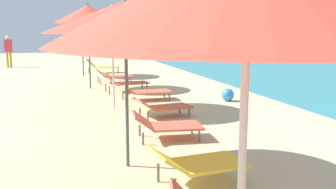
{
  "coord_description": "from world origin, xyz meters",
  "views": [
    {
      "loc": [
        -0.99,
        5.54,
        2.11
      ],
      "look_at": [
        0.45,
        10.47,
        1.23
      ],
      "focal_mm": 42.31,
      "sensor_mm": 36.0,
      "label": 1
    }
  ],
  "objects_px": {
    "lounger_fifth_inland": "(163,106)",
    "person_walking_mid": "(8,48)",
    "lounger_sixth_shoreside": "(113,75)",
    "lounger_sixth_inland": "(125,82)",
    "umbrella_fourth": "(125,17)",
    "lounger_fourth_inland": "(197,163)",
    "lounger_farthest_shoreside": "(102,66)",
    "umbrella_fifth": "(112,19)",
    "umbrella_farthest": "(82,19)",
    "beach_ball": "(228,95)",
    "umbrella_sixth": "(88,14)",
    "lounger_fourth_shoreside": "(166,125)",
    "lounger_fifth_shoreside": "(144,90)"
  },
  "relations": [
    {
      "from": "lounger_fifth_shoreside",
      "to": "umbrella_farthest",
      "type": "bearing_deg",
      "value": 102.01
    },
    {
      "from": "umbrella_fifth",
      "to": "person_walking_mid",
      "type": "distance_m",
      "value": 13.03
    },
    {
      "from": "lounger_fourth_shoreside",
      "to": "lounger_fifth_shoreside",
      "type": "bearing_deg",
      "value": 89.42
    },
    {
      "from": "umbrella_farthest",
      "to": "lounger_farthest_shoreside",
      "type": "distance_m",
      "value": 2.51
    },
    {
      "from": "lounger_fourth_shoreside",
      "to": "lounger_farthest_shoreside",
      "type": "relative_size",
      "value": 0.85
    },
    {
      "from": "umbrella_sixth",
      "to": "lounger_farthest_shoreside",
      "type": "bearing_deg",
      "value": 78.0
    },
    {
      "from": "umbrella_fifth",
      "to": "lounger_sixth_inland",
      "type": "bearing_deg",
      "value": 74.23
    },
    {
      "from": "umbrella_sixth",
      "to": "umbrella_farthest",
      "type": "xyz_separation_m",
      "value": [
        0.06,
        3.8,
        -0.09
      ]
    },
    {
      "from": "umbrella_sixth",
      "to": "umbrella_fourth",
      "type": "bearing_deg",
      "value": -91.34
    },
    {
      "from": "umbrella_farthest",
      "to": "beach_ball",
      "type": "relative_size",
      "value": 7.41
    },
    {
      "from": "person_walking_mid",
      "to": "beach_ball",
      "type": "xyz_separation_m",
      "value": [
        7.0,
        -12.12,
        -0.84
      ]
    },
    {
      "from": "lounger_sixth_inland",
      "to": "lounger_fifth_shoreside",
      "type": "bearing_deg",
      "value": -86.35
    },
    {
      "from": "lounger_fourth_shoreside",
      "to": "umbrella_fifth",
      "type": "distance_m",
      "value": 3.63
    },
    {
      "from": "lounger_sixth_shoreside",
      "to": "lounger_sixth_inland",
      "type": "height_order",
      "value": "lounger_sixth_inland"
    },
    {
      "from": "lounger_sixth_inland",
      "to": "umbrella_farthest",
      "type": "distance_m",
      "value": 5.39
    },
    {
      "from": "lounger_fifth_shoreside",
      "to": "umbrella_farthest",
      "type": "relative_size",
      "value": 0.55
    },
    {
      "from": "umbrella_fourth",
      "to": "umbrella_fifth",
      "type": "height_order",
      "value": "umbrella_fifth"
    },
    {
      "from": "umbrella_fifth",
      "to": "lounger_sixth_shoreside",
      "type": "height_order",
      "value": "umbrella_fifth"
    },
    {
      "from": "lounger_sixth_shoreside",
      "to": "beach_ball",
      "type": "bearing_deg",
      "value": -63.89
    },
    {
      "from": "lounger_farthest_shoreside",
      "to": "lounger_sixth_inland",
      "type": "bearing_deg",
      "value": -81.9
    },
    {
      "from": "lounger_farthest_shoreside",
      "to": "lounger_fifth_inland",
      "type": "bearing_deg",
      "value": -80.87
    },
    {
      "from": "lounger_fifth_shoreside",
      "to": "person_walking_mid",
      "type": "bearing_deg",
      "value": 113.88
    },
    {
      "from": "lounger_fourth_shoreside",
      "to": "beach_ball",
      "type": "relative_size",
      "value": 3.74
    },
    {
      "from": "umbrella_fourth",
      "to": "lounger_fourth_shoreside",
      "type": "distance_m",
      "value": 2.54
    },
    {
      "from": "lounger_fifth_inland",
      "to": "person_walking_mid",
      "type": "relative_size",
      "value": 0.84
    },
    {
      "from": "lounger_fourth_shoreside",
      "to": "lounger_sixth_shoreside",
      "type": "xyz_separation_m",
      "value": [
        0.19,
        8.03,
        0.0
      ]
    },
    {
      "from": "lounger_fourth_shoreside",
      "to": "lounger_farthest_shoreside",
      "type": "distance_m",
      "value": 11.52
    },
    {
      "from": "umbrella_fourth",
      "to": "lounger_fourth_inland",
      "type": "height_order",
      "value": "umbrella_fourth"
    },
    {
      "from": "lounger_fourth_shoreside",
      "to": "lounger_fifth_shoreside",
      "type": "distance_m",
      "value": 4.13
    },
    {
      "from": "lounger_fourth_inland",
      "to": "lounger_fifth_shoreside",
      "type": "xyz_separation_m",
      "value": [
        0.73,
        6.35,
        -0.02
      ]
    },
    {
      "from": "lounger_fourth_shoreside",
      "to": "lounger_fourth_inland",
      "type": "relative_size",
      "value": 1.04
    },
    {
      "from": "lounger_fourth_shoreside",
      "to": "lounger_sixth_inland",
      "type": "bearing_deg",
      "value": 94.13
    },
    {
      "from": "lounger_farthest_shoreside",
      "to": "person_walking_mid",
      "type": "relative_size",
      "value": 0.96
    },
    {
      "from": "umbrella_farthest",
      "to": "lounger_fifth_inland",
      "type": "bearing_deg",
      "value": -82.49
    },
    {
      "from": "lounger_fourth_shoreside",
      "to": "lounger_sixth_inland",
      "type": "height_order",
      "value": "lounger_sixth_inland"
    },
    {
      "from": "umbrella_farthest",
      "to": "lounger_farthest_shoreside",
      "type": "relative_size",
      "value": 1.68
    },
    {
      "from": "umbrella_farthest",
      "to": "lounger_farthest_shoreside",
      "type": "xyz_separation_m",
      "value": [
        0.95,
        0.92,
        -2.13
      ]
    },
    {
      "from": "umbrella_farthest",
      "to": "person_walking_mid",
      "type": "relative_size",
      "value": 1.62
    },
    {
      "from": "lounger_sixth_inland",
      "to": "lounger_farthest_shoreside",
      "type": "relative_size",
      "value": 0.93
    },
    {
      "from": "lounger_sixth_inland",
      "to": "lounger_fourth_inland",
      "type": "bearing_deg",
      "value": -99.0
    },
    {
      "from": "lounger_sixth_inland",
      "to": "umbrella_farthest",
      "type": "xyz_separation_m",
      "value": [
        -0.97,
        4.86,
        2.12
      ]
    },
    {
      "from": "lounger_sixth_shoreside",
      "to": "beach_ball",
      "type": "distance_m",
      "value": 5.41
    },
    {
      "from": "lounger_farthest_shoreside",
      "to": "lounger_fourth_shoreside",
      "type": "bearing_deg",
      "value": -83.2
    },
    {
      "from": "umbrella_sixth",
      "to": "beach_ball",
      "type": "relative_size",
      "value": 7.9
    },
    {
      "from": "lounger_fourth_shoreside",
      "to": "lounger_fifth_inland",
      "type": "distance_m",
      "value": 1.85
    },
    {
      "from": "umbrella_sixth",
      "to": "lounger_sixth_inland",
      "type": "bearing_deg",
      "value": -46.1
    },
    {
      "from": "lounger_fourth_shoreside",
      "to": "lounger_fifth_inland",
      "type": "height_order",
      "value": "lounger_fourth_shoreside"
    },
    {
      "from": "lounger_fourth_inland",
      "to": "person_walking_mid",
      "type": "relative_size",
      "value": 0.78
    },
    {
      "from": "umbrella_sixth",
      "to": "person_walking_mid",
      "type": "height_order",
      "value": "umbrella_sixth"
    },
    {
      "from": "lounger_fifth_inland",
      "to": "beach_ball",
      "type": "bearing_deg",
      "value": 23.82
    }
  ]
}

